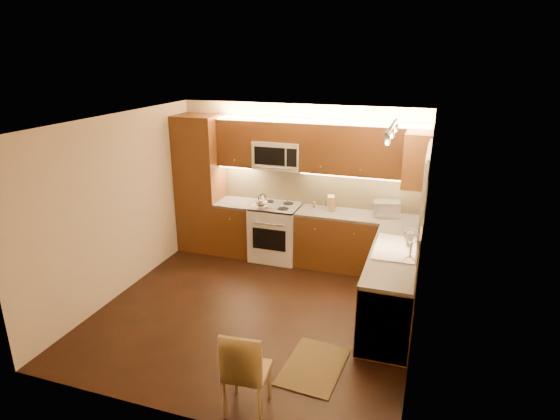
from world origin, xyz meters
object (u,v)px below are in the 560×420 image
(toaster_oven, at_px, (386,208))
(knife_block, at_px, (331,203))
(microwave, at_px, (278,155))
(dining_chair, at_px, (247,369))
(soap_bottle, at_px, (410,234))
(sink, at_px, (396,243))
(kettle, at_px, (262,201))
(stove, at_px, (276,232))

(toaster_oven, xyz_separation_m, knife_block, (-0.85, -0.01, -0.00))
(microwave, distance_m, dining_chair, 3.83)
(knife_block, xyz_separation_m, dining_chair, (-0.00, -3.48, -0.57))
(soap_bottle, height_order, dining_chair, soap_bottle)
(knife_block, distance_m, soap_bottle, 1.56)
(toaster_oven, xyz_separation_m, soap_bottle, (0.41, -0.92, -0.03))
(sink, xyz_separation_m, soap_bottle, (0.14, 0.32, 0.02))
(microwave, bearing_deg, toaster_oven, -0.72)
(knife_block, relative_size, dining_chair, 0.25)
(microwave, xyz_separation_m, kettle, (-0.16, -0.35, -0.68))
(stove, bearing_deg, toaster_oven, 3.74)
(stove, relative_size, kettle, 3.78)
(knife_block, bearing_deg, stove, 171.37)
(toaster_oven, distance_m, soap_bottle, 1.01)
(sink, bearing_deg, stove, 150.64)
(stove, xyz_separation_m, toaster_oven, (1.73, 0.11, 0.56))
(stove, xyz_separation_m, dining_chair, (0.88, -3.38, -0.01))
(stove, height_order, toaster_oven, toaster_oven)
(microwave, height_order, dining_chair, microwave)
(knife_block, bearing_deg, dining_chair, -105.62)
(dining_chair, bearing_deg, microwave, 98.70)
(microwave, distance_m, toaster_oven, 1.87)
(knife_block, bearing_deg, kettle, -178.49)
(sink, bearing_deg, soap_bottle, 65.70)
(sink, bearing_deg, microwave, 147.79)
(knife_block, bearing_deg, microwave, 162.63)
(stove, relative_size, sink, 1.07)
(kettle, bearing_deg, soap_bottle, 9.39)
(soap_bottle, bearing_deg, microwave, 144.72)
(knife_block, xyz_separation_m, soap_bottle, (1.26, -0.91, -0.02))
(dining_chair, bearing_deg, toaster_oven, 70.89)
(toaster_oven, height_order, soap_bottle, toaster_oven)
(microwave, relative_size, kettle, 3.12)
(kettle, distance_m, knife_block, 1.08)
(dining_chair, bearing_deg, soap_bottle, 58.42)
(kettle, distance_m, soap_bottle, 2.38)
(microwave, bearing_deg, stove, -90.00)
(sink, xyz_separation_m, kettle, (-2.16, 0.91, 0.07))
(knife_block, bearing_deg, soap_bottle, -51.45)
(sink, distance_m, kettle, 2.34)
(soap_bottle, bearing_deg, dining_chair, -127.81)
(microwave, xyz_separation_m, knife_block, (0.88, -0.03, -0.71))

